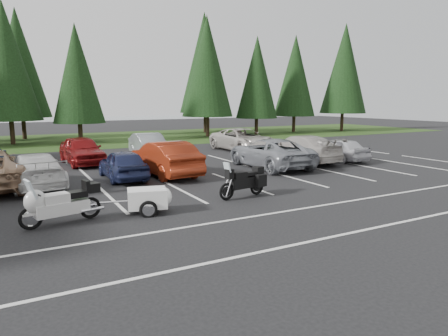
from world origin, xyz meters
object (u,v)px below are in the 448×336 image
car_far_2 (82,150)px  touring_motorcycle (61,200)px  car_near_5 (165,158)px  adventure_motorcycle (242,179)px  car_near_8 (338,149)px  car_near_4 (123,164)px  car_far_3 (149,145)px  car_far_4 (243,140)px  cargo_trailer (147,201)px  car_near_3 (35,170)px  car_near_6 (270,153)px  car_near_7 (300,149)px

car_far_2 → touring_motorcycle: (-2.31, -11.11, -0.07)m
car_near_5 → adventure_motorcycle: bearing=94.9°
car_near_8 → touring_motorcycle: size_ratio=1.55×
car_near_4 → car_far_3: size_ratio=0.87×
car_far_4 → car_far_3: bearing=177.6°
car_far_4 → adventure_motorcycle: 13.65m
car_far_4 → cargo_trailer: (-10.66, -12.08, -0.38)m
car_near_8 → cargo_trailer: 14.37m
car_near_5 → car_far_2: bearing=-66.8°
car_far_4 → car_near_5: bearing=-144.6°
car_near_4 → touring_motorcycle: 6.57m
car_near_3 → car_near_5: (5.49, 0.06, 0.11)m
touring_motorcycle → adventure_motorcycle: bearing=-10.0°
car_near_4 → car_far_2: (-0.88, 5.37, 0.10)m
car_near_6 → car_far_2: (-8.44, 5.81, 0.01)m
car_near_7 → car_far_4: 5.99m
car_near_4 → car_far_4: bearing=-147.7°
car_near_4 → cargo_trailer: 5.89m
car_near_4 → car_far_3: (3.21, 6.22, 0.07)m
car_far_2 → car_far_3: size_ratio=1.01×
car_far_2 → touring_motorcycle: bearing=-106.2°
car_near_7 → car_far_2: (-10.99, 5.11, -0.00)m
car_far_3 → car_near_4: bearing=-115.8°
car_near_4 → car_far_2: 5.44m
car_near_6 → car_far_4: (2.36, 6.68, 0.02)m
car_near_8 → car_far_2: car_far_2 is taller
car_near_3 → car_far_3: 9.20m
touring_motorcycle → cargo_trailer: bearing=-14.9°
car_near_5 → car_near_3: bearing=-4.1°
car_near_5 → car_near_7: (8.15, 0.23, -0.03)m
car_far_4 → touring_motorcycle: car_far_4 is taller
car_near_7 → car_far_4: size_ratio=0.95×
car_near_7 → touring_motorcycle: car_near_7 is taller
car_near_8 → adventure_motorcycle: bearing=28.2°
car_near_8 → car_near_7: bearing=-12.7°
car_near_5 → car_far_3: 6.32m
car_far_2 → car_near_7: bearing=-29.4°
car_near_4 → adventure_motorcycle: adventure_motorcycle is taller
car_near_4 → car_near_5: car_near_5 is taller
car_far_3 → touring_motorcycle: size_ratio=1.76×
car_near_3 → touring_motorcycle: (0.35, -5.70, 0.01)m
car_near_5 → adventure_motorcycle: (0.94, -5.48, -0.12)m
car_near_6 → car_near_7: car_near_7 is taller
car_near_5 → touring_motorcycle: bearing=43.5°
car_far_3 → car_far_4: size_ratio=0.79×
car_near_4 → car_near_7: bearing=-178.4°
car_near_6 → car_far_3: 7.95m
car_far_2 → cargo_trailer: bearing=-93.7°
car_near_6 → car_far_2: 10.25m
car_far_3 → car_near_6: bearing=-55.4°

